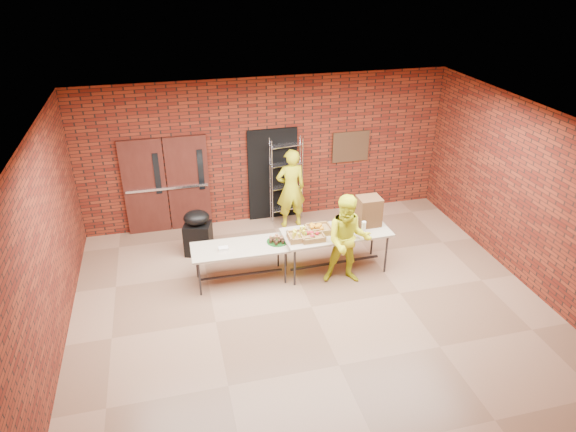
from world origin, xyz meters
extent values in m
cube|color=brown|center=(0.00, 0.00, -0.02)|extent=(8.00, 7.00, 0.04)
cube|color=silver|center=(0.00, 0.00, 3.22)|extent=(8.00, 7.00, 0.04)
cube|color=maroon|center=(0.00, 3.52, 1.60)|extent=(8.00, 0.04, 3.20)
cube|color=maroon|center=(0.00, -3.52, 1.60)|extent=(8.00, 0.04, 3.20)
cube|color=maroon|center=(-4.02, 0.00, 1.60)|extent=(0.04, 7.00, 3.20)
cube|color=maroon|center=(4.02, 0.00, 1.60)|extent=(0.04, 7.00, 3.20)
cube|color=#471B14|center=(-2.65, 3.44, 1.05)|extent=(0.88, 0.08, 2.10)
cube|color=#471B14|center=(-1.75, 3.44, 1.05)|extent=(0.88, 0.08, 2.10)
cube|color=black|center=(-2.37, 3.39, 1.35)|extent=(0.12, 0.02, 0.90)
cube|color=black|center=(-1.47, 3.39, 1.35)|extent=(0.12, 0.02, 0.90)
cube|color=silver|center=(-2.20, 3.38, 1.00)|extent=(1.70, 0.04, 0.05)
cube|color=black|center=(0.10, 3.46, 1.05)|extent=(1.10, 0.06, 2.10)
cube|color=#3E2818|center=(1.90, 3.45, 1.55)|extent=(0.85, 0.04, 0.70)
cube|color=#B6A88B|center=(-1.04, 1.11, 0.70)|extent=(1.76, 0.76, 0.04)
cube|color=#2C2B30|center=(-1.04, 1.11, 0.12)|extent=(1.55, 0.07, 0.03)
cylinder|color=#2C2B30|center=(-1.81, 1.40, 0.34)|extent=(0.03, 0.03, 0.68)
cylinder|color=#2C2B30|center=(-0.26, 1.40, 0.34)|extent=(0.03, 0.03, 0.68)
cylinder|color=#2C2B30|center=(-1.81, 0.82, 0.34)|extent=(0.03, 0.03, 0.68)
cylinder|color=#2C2B30|center=(-0.26, 0.82, 0.34)|extent=(0.03, 0.03, 0.68)
cube|color=#B6A88B|center=(0.77, 1.04, 0.80)|extent=(2.02, 0.89, 0.04)
cube|color=#2C2B30|center=(0.77, 1.04, 0.13)|extent=(1.78, 0.10, 0.03)
cylinder|color=#2C2B30|center=(-0.12, 1.38, 0.39)|extent=(0.04, 0.04, 0.78)
cylinder|color=#2C2B30|center=(1.66, 1.38, 0.39)|extent=(0.04, 0.04, 0.78)
cylinder|color=#2C2B30|center=(-0.12, 0.71, 0.39)|extent=(0.04, 0.04, 0.78)
cylinder|color=#2C2B30|center=(1.66, 0.71, 0.39)|extent=(0.04, 0.04, 0.78)
cube|color=olive|center=(0.05, 0.94, 0.86)|extent=(0.44, 0.35, 0.07)
cube|color=olive|center=(0.45, 1.11, 0.86)|extent=(0.47, 0.36, 0.07)
cube|color=olive|center=(0.26, 0.88, 0.85)|extent=(0.42, 0.32, 0.06)
cylinder|color=#134816|center=(-0.34, 1.12, 0.73)|extent=(0.39, 0.39, 0.01)
cube|color=white|center=(-1.34, 1.07, 0.75)|extent=(0.17, 0.11, 0.06)
cube|color=#50321B|center=(1.45, 1.18, 1.10)|extent=(0.42, 0.38, 0.56)
cylinder|color=white|center=(1.11, 0.96, 0.94)|extent=(0.08, 0.08, 0.24)
cylinder|color=white|center=(1.24, 0.87, 0.94)|extent=(0.08, 0.08, 0.24)
cylinder|color=white|center=(1.15, 1.07, 0.94)|extent=(0.08, 0.08, 0.23)
cube|color=black|center=(-1.70, 2.28, 0.33)|extent=(0.62, 0.56, 0.66)
ellipsoid|color=black|center=(-1.70, 2.28, 0.80)|extent=(0.62, 0.56, 0.28)
imported|color=yellow|center=(0.39, 2.97, 0.89)|extent=(0.67, 0.46, 1.79)
imported|color=yellow|center=(0.84, 0.62, 0.86)|extent=(0.97, 0.84, 1.73)
camera|label=1|loc=(-2.13, -6.81, 5.48)|focal=32.00mm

